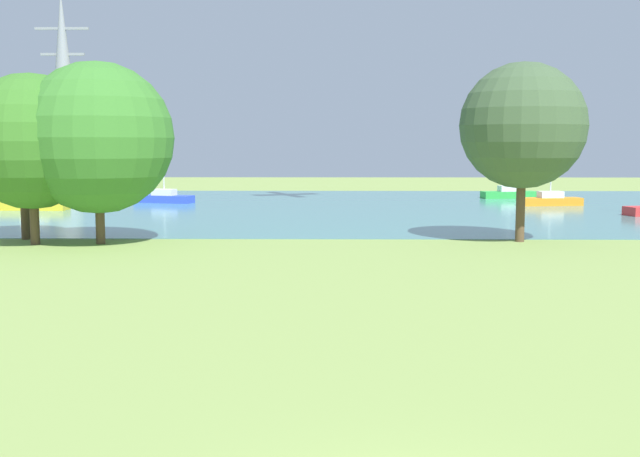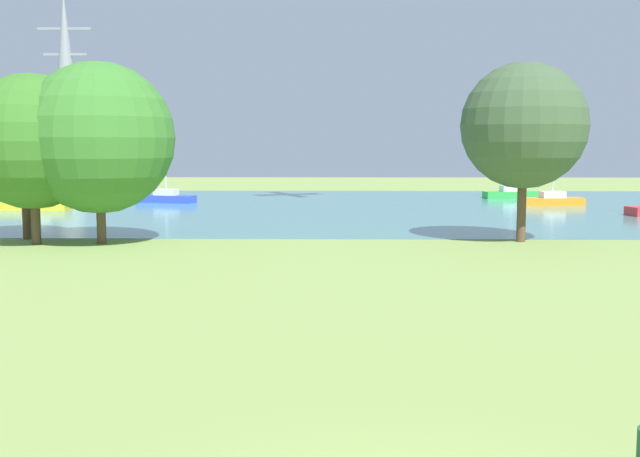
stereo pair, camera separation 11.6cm
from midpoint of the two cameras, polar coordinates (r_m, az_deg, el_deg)
ground_plane at (r=31.34m, az=2.86°, el=-2.60°), size 160.00×160.00×0.00m
water_surface at (r=59.15m, az=2.03°, el=1.59°), size 140.00×40.00×0.02m
sailboat_blue at (r=64.58m, az=-11.17°, el=2.27°), size 5.03×2.74×6.73m
sailboat_orange at (r=63.03m, az=16.71°, el=2.03°), size 4.96×2.14×7.02m
sailboat_yellow at (r=60.01m, az=-20.04°, el=1.70°), size 4.85×1.67×6.10m
sailboat_green at (r=70.51m, az=13.88°, el=2.54°), size 4.97×2.21×7.74m
tree_west_near at (r=41.70m, az=-20.86°, el=6.66°), size 5.35×5.35×8.10m
tree_mid_shore at (r=39.39m, az=-20.25°, el=6.00°), size 6.42×6.42×8.13m
tree_east_far at (r=38.71m, az=-15.84°, el=6.41°), size 7.23×7.23×8.71m
tree_east_near at (r=39.28m, az=14.80°, el=7.30°), size 6.14×6.14×8.76m
electricity_pylon at (r=99.13m, az=-18.07°, el=9.81°), size 6.40×4.40×22.95m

